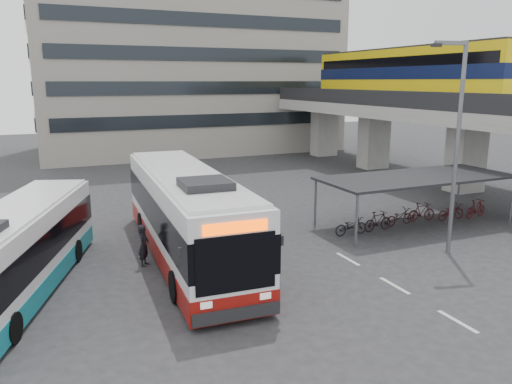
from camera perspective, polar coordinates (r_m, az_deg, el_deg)
name	(u,v)px	position (r m, az deg, el deg)	size (l,w,h in m)	color
ground	(295,268)	(20.05, 4.44, -8.65)	(120.00, 120.00, 0.00)	#28282B
viaduct	(415,95)	(39.43, 17.74, 10.54)	(8.00, 32.00, 9.68)	gray
bike_shelter	(414,197)	(26.69, 17.66, -0.58)	(10.00, 4.00, 2.54)	#595B60
office_block	(185,29)	(54.78, -8.10, 17.99)	(30.00, 15.00, 25.00)	gray
road_markings	(395,286)	(19.04, 15.55, -10.26)	(0.15, 7.60, 0.01)	beige
bus_main	(186,215)	(20.86, -8.00, -2.63)	(3.55, 13.37, 3.91)	white
bus_teal	(17,252)	(19.08, -25.66, -6.25)	(5.82, 11.10, 3.23)	white
pedestrian	(144,245)	(20.46, -12.70, -5.96)	(0.62, 0.41, 1.70)	black
lamp_post	(455,137)	(22.07, 21.83, 5.90)	(1.53, 0.53, 8.81)	#595B60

